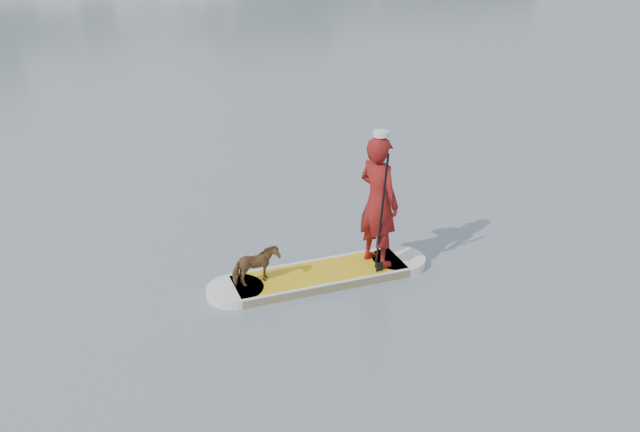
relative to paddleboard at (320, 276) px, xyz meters
name	(u,v)px	position (x,y,z in m)	size (l,w,h in m)	color
paddleboard	(320,276)	(0.00, 0.00, 0.00)	(3.28, 1.10, 0.12)	gold
paddler	(378,201)	(0.88, -0.11, 1.03)	(0.70, 0.46, 1.93)	maroon
white_cap	(381,134)	(0.88, -0.11, 2.03)	(0.22, 0.22, 0.07)	silver
dog	(256,266)	(-0.94, 0.11, 0.33)	(0.30, 0.65, 0.55)	brown
paddle	(381,228)	(0.77, -0.37, 0.74)	(0.10, 0.30, 2.00)	black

